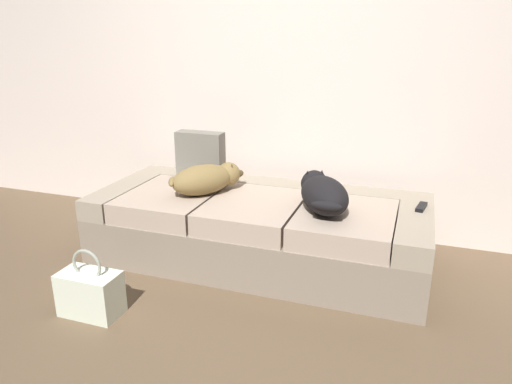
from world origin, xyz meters
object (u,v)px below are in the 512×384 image
at_px(couch, 259,228).
at_px(dog_tan, 207,179).
at_px(dog_dark, 322,193).
at_px(handbag, 90,293).
at_px(throw_pillow, 200,156).
at_px(tv_remote, 421,207).

xyz_separation_m(couch, dog_tan, (-0.35, -0.03, 0.32)).
bearing_deg(dog_dark, handbag, -141.93).
xyz_separation_m(couch, throw_pillow, (-0.53, 0.25, 0.39)).
bearing_deg(couch, dog_tan, -174.84).
bearing_deg(handbag, dog_tan, 72.37).
distance_m(tv_remote, handbag, 1.95).
distance_m(dog_dark, tv_remote, 0.61).
relative_size(dog_dark, handbag, 1.50).
bearing_deg(dog_tan, couch, 5.16).
bearing_deg(throw_pillow, dog_tan, -57.62).
xyz_separation_m(tv_remote, throw_pillow, (-1.52, 0.13, 0.16)).
distance_m(couch, dog_dark, 0.54).
bearing_deg(couch, throw_pillow, 154.40).
bearing_deg(dog_tan, dog_dark, -4.36).
relative_size(tv_remote, handbag, 0.40).
height_order(dog_tan, handbag, dog_tan).
distance_m(dog_dark, throw_pillow, 1.02).
xyz_separation_m(dog_dark, handbag, (-1.06, -0.83, -0.41)).
height_order(dog_tan, tv_remote, dog_tan).
distance_m(dog_tan, throw_pillow, 0.34).
relative_size(couch, throw_pillow, 6.26).
bearing_deg(tv_remote, handbag, -137.17).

